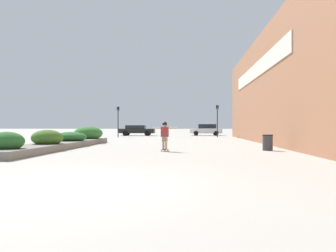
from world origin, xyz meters
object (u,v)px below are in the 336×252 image
car_center_right (287,130)px  traffic_light_left (118,117)px  skateboarder (165,133)px  car_leftmost (137,130)px  skateboard (165,150)px  traffic_light_right (217,116)px  trash_bin (268,143)px  car_center_left (206,130)px

car_center_right → traffic_light_left: (-20.69, -4.15, 1.61)m
skateboarder → car_leftmost: bearing=121.8°
skateboard → traffic_light_right: bearing=97.8°
trash_bin → traffic_light_left: (-12.54, 20.17, 2.01)m
skateboarder → car_center_left: car_center_left is taller
car_leftmost → car_center_left: car_center_left is taller
skateboarder → car_center_left: (3.64, 28.97, -0.15)m
car_leftmost → car_center_left: (9.54, 1.48, 0.05)m
skateboard → car_center_right: 28.64m
skateboard → car_center_left: size_ratio=0.15×
trash_bin → skateboard: bearing=-170.9°
car_leftmost → traffic_light_right: size_ratio=1.27×
trash_bin → car_leftmost: bearing=113.1°
skateboard → skateboarder: bearing=0.0°
skateboarder → trash_bin: 5.56m
car_center_left → car_leftmost: bearing=98.8°
car_center_left → car_center_right: car_center_right is taller
car_leftmost → car_center_right: (19.51, -2.30, 0.06)m
skateboard → traffic_light_right: traffic_light_right is taller
car_center_left → traffic_light_right: size_ratio=1.18×
skateboarder → car_center_right: size_ratio=0.35×
car_center_left → car_center_right: bearing=-110.8°
skateboard → car_leftmost: (-5.90, 27.50, 0.70)m
car_leftmost → traffic_light_left: (-1.18, -6.46, 1.67)m
traffic_light_left → traffic_light_right: (11.66, 0.73, 0.11)m
trash_bin → car_center_left: size_ratio=0.19×
car_center_left → traffic_light_right: 7.47m
skateboarder → traffic_light_left: bearing=128.3°
car_center_right → car_center_left: bearing=-110.8°
traffic_light_left → traffic_light_right: size_ratio=0.95×
car_center_right → traffic_light_left: size_ratio=1.16×
skateboard → trash_bin: size_ratio=0.80×
car_center_right → car_leftmost: bearing=-96.7°
traffic_light_left → skateboarder: bearing=-71.4°
traffic_light_left → car_center_right: bearing=11.3°
trash_bin → car_center_right: car_center_right is taller
skateboard → trash_bin: bearing=28.8°
trash_bin → car_center_right: size_ratio=0.20×
trash_bin → traffic_light_left: 23.83m
skateboarder → trash_bin: bearing=28.8°
car_center_left → skateboarder: bearing=172.8°
skateboarder → traffic_light_left: traffic_light_left is taller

